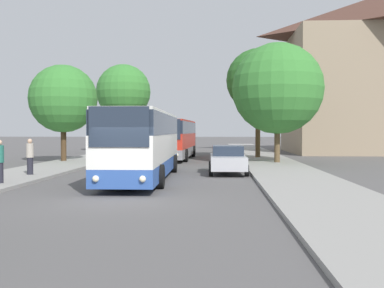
{
  "coord_description": "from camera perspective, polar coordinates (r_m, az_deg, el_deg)",
  "views": [
    {
      "loc": [
        3.21,
        -15.04,
        2.39
      ],
      "look_at": [
        1.44,
        16.32,
        1.43
      ],
      "focal_mm": 42.0,
      "sensor_mm": 36.0,
      "label": 1
    }
  ],
  "objects": [
    {
      "name": "ground_plane",
      "position": [
        15.56,
        -8.78,
        -7.11
      ],
      "size": [
        300.0,
        300.0,
        0.0
      ],
      "primitive_type": "plane",
      "color": "#565454",
      "rests_on": "ground"
    },
    {
      "name": "sidewalk_right",
      "position": [
        15.68,
        17.31,
        -6.82
      ],
      "size": [
        4.0,
        120.0,
        0.15
      ],
      "primitive_type": "cube",
      "color": "gray",
      "rests_on": "ground_plane"
    },
    {
      "name": "building_right_background",
      "position": [
        51.88,
        22.31,
        8.15
      ],
      "size": [
        17.92,
        13.84,
        16.58
      ],
      "color": "gray",
      "rests_on": "ground_plane"
    },
    {
      "name": "bus_front",
      "position": [
        22.01,
        -6.16,
        0.07
      ],
      "size": [
        2.84,
        12.04,
        3.26
      ],
      "rotation": [
        0.0,
        0.0,
        0.02
      ],
      "color": "#2D519E",
      "rests_on": "ground_plane"
    },
    {
      "name": "bus_middle",
      "position": [
        37.3,
        -2.23,
        0.72
      ],
      "size": [
        3.11,
        11.64,
        3.21
      ],
      "rotation": [
        0.0,
        0.0,
        -0.03
      ],
      "color": "gray",
      "rests_on": "ground_plane"
    },
    {
      "name": "parked_car_right_near",
      "position": [
        24.74,
        4.54,
        -1.94
      ],
      "size": [
        2.13,
        4.49,
        1.55
      ],
      "rotation": [
        0.0,
        0.0,
        3.16
      ],
      "color": "#B7B7BC",
      "rests_on": "ground_plane"
    },
    {
      "name": "pedestrian_waiting_near",
      "position": [
        24.17,
        -19.88,
        -1.48
      ],
      "size": [
        0.36,
        0.36,
        1.82
      ],
      "rotation": [
        0.0,
        0.0,
        5.56
      ],
      "color": "#23232D",
      "rests_on": "sidewalk_left"
    },
    {
      "name": "pedestrian_waiting_far",
      "position": [
        20.7,
        -23.25,
        -2.01
      ],
      "size": [
        0.36,
        0.36,
        1.84
      ],
      "rotation": [
        0.0,
        0.0,
        2.75
      ],
      "color": "#23232D",
      "rests_on": "sidewalk_left"
    },
    {
      "name": "tree_left_near",
      "position": [
        49.76,
        -8.69,
        6.59
      ],
      "size": [
        5.9,
        5.9,
        9.43
      ],
      "color": "#47331E",
      "rests_on": "sidewalk_left"
    },
    {
      "name": "tree_left_far",
      "position": [
        34.36,
        -16.04,
        5.53
      ],
      "size": [
        4.96,
        4.96,
        7.04
      ],
      "color": "#47331E",
      "rests_on": "sidewalk_left"
    },
    {
      "name": "tree_right_near",
      "position": [
        38.01,
        8.39,
        7.97
      ],
      "size": [
        5.27,
        5.27,
        9.03
      ],
      "color": "#513D23",
      "rests_on": "sidewalk_right"
    },
    {
      "name": "tree_right_mid",
      "position": [
        32.19,
        10.8,
        6.93
      ],
      "size": [
        6.38,
        6.38,
        8.36
      ],
      "color": "brown",
      "rests_on": "sidewalk_right"
    }
  ]
}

